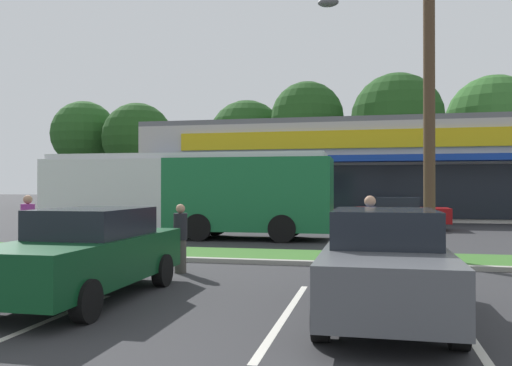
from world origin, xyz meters
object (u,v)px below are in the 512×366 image
Objects in this scene: utility_pole at (423,61)px; car_0 at (88,253)px; pedestrian_far at (370,238)px; pedestrian_by_pole at (180,238)px; city_bus at (187,192)px; car_2 at (385,263)px; car_1 at (401,213)px; pedestrian_near_bench at (28,228)px.

utility_pole reaches higher than car_0.
pedestrian_far is (4.87, 2.84, 0.09)m from car_0.
pedestrian_by_pole is at bearing -130.22° from pedestrian_far.
city_bus is 10.92m from pedestrian_far.
city_bus is at bearing 147.82° from utility_pole.
utility_pole is 2.09× the size of car_0.
car_0 is 1.03× the size of car_2.
car_1 is 2.34× the size of pedestrian_far.
car_2 is at bearing -32.95° from pedestrian_far.
city_bus is 8.60m from pedestrian_by_pole.
city_bus is at bearing 52.53° from pedestrian_by_pole.
car_2 is (7.23, -11.42, -0.94)m from city_bus.
car_2 reaches higher than pedestrian_by_pole.
city_bus is 7.14× the size of pedestrian_by_pole.
city_bus reaches higher than car_2.
pedestrian_near_bench is at bearing -134.54° from car_0.
car_0 reaches higher than pedestrian_by_pole.
city_bus is at bearing -177.04° from pedestrian_far.
car_2 is (-1.13, -6.16, -4.43)m from utility_pole.
pedestrian_far is (-1.37, -14.25, 0.14)m from car_1.
utility_pole is 11.26m from pedestrian_near_bench.
pedestrian_near_bench reaches higher than pedestrian_by_pole.
car_0 is 2.97× the size of pedestrian_by_pole.
car_0 is at bearing 99.89° from city_bus.
pedestrian_by_pole is at bearing -49.63° from pedestrian_near_bench.
pedestrian_near_bench is (-10.19, -2.00, -4.37)m from utility_pole.
pedestrian_near_bench is 1.11× the size of pedestrian_by_pole.
pedestrian_near_bench is at bearing -168.88° from utility_pole.
car_2 is at bearing -93.78° from car_1.
pedestrian_far reaches higher than pedestrian_by_pole.
city_bus is 11.41m from car_0.
car_0 is 2.66× the size of pedestrian_near_bench.
car_0 is at bearing -136.51° from utility_pole.
pedestrian_near_bench is at bearing 113.54° from pedestrian_by_pole.
pedestrian_near_bench is (-10.20, -13.19, 0.12)m from car_1.
city_bus is 2.47× the size of car_2.
car_0 is at bearing -96.88° from pedestrian_far.
car_2 reaches higher than car_0.
utility_pole is 5.46× the size of pedestrian_far.
utility_pole is 12.05m from car_1.
city_bus is 2.69× the size of car_1.
pedestrian_by_pole is (-4.50, 3.32, -0.03)m from car_2.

